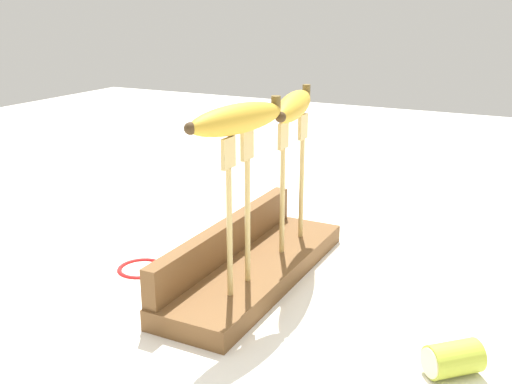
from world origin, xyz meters
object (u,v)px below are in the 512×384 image
at_px(wire_coil, 141,267).
at_px(banana_raised_left, 238,119).
at_px(banana_chunk_near, 452,359).
at_px(fork_stand_right, 293,171).
at_px(banana_raised_right, 294,106).
at_px(fork_stand_left, 238,199).

bearing_deg(wire_coil, banana_raised_left, -100.84).
relative_size(banana_chunk_near, wire_coil, 0.93).
distance_m(fork_stand_right, banana_raised_left, 0.19).
relative_size(banana_raised_left, banana_raised_right, 0.83).
relative_size(banana_raised_left, banana_chunk_near, 2.48).
bearing_deg(banana_raised_left, fork_stand_right, -0.01).
height_order(fork_stand_left, fork_stand_right, fork_stand_left).
bearing_deg(fork_stand_right, wire_coil, 125.05).
height_order(banana_raised_left, banana_raised_right, banana_raised_left).
xyz_separation_m(fork_stand_left, banana_chunk_near, (-0.03, -0.26, -0.13)).
distance_m(fork_stand_right, banana_chunk_near, 0.35).
height_order(fork_stand_right, banana_raised_left, banana_raised_left).
distance_m(fork_stand_right, wire_coil, 0.26).
xyz_separation_m(fork_stand_right, wire_coil, (-0.13, 0.18, -0.14)).
distance_m(fork_stand_left, banana_raised_right, 0.18).
distance_m(banana_chunk_near, wire_coil, 0.45).
distance_m(banana_raised_right, banana_chunk_near, 0.39).
xyz_separation_m(fork_stand_left, banana_raised_left, (-0.00, 0.00, 0.10)).
height_order(banana_raised_right, banana_chunk_near, banana_raised_right).
height_order(fork_stand_left, banana_raised_left, banana_raised_left).
xyz_separation_m(fork_stand_right, banana_raised_right, (-0.00, -0.00, 0.09)).
distance_m(banana_raised_left, banana_chunk_near, 0.35).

